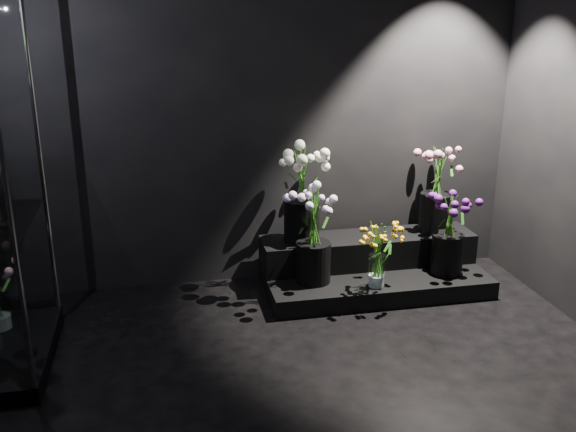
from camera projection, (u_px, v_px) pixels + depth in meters
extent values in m
plane|color=black|center=(251.00, 97.00, 4.59)|extent=(4.00, 0.00, 4.00)
cube|color=black|center=(374.00, 281.00, 4.78)|extent=(1.63, 0.72, 0.14)
cube|color=black|center=(368.00, 249.00, 4.90)|extent=(1.63, 0.36, 0.23)
cylinder|color=white|center=(377.00, 271.00, 4.49)|extent=(0.12, 0.12, 0.24)
cylinder|color=black|center=(313.00, 262.00, 4.56)|extent=(0.25, 0.25, 0.29)
cylinder|color=black|center=(447.00, 254.00, 4.70)|extent=(0.23, 0.23, 0.30)
cylinder|color=black|center=(302.00, 220.00, 4.70)|extent=(0.26, 0.26, 0.32)
cylinder|color=black|center=(435.00, 213.00, 4.91)|extent=(0.24, 0.24, 0.30)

